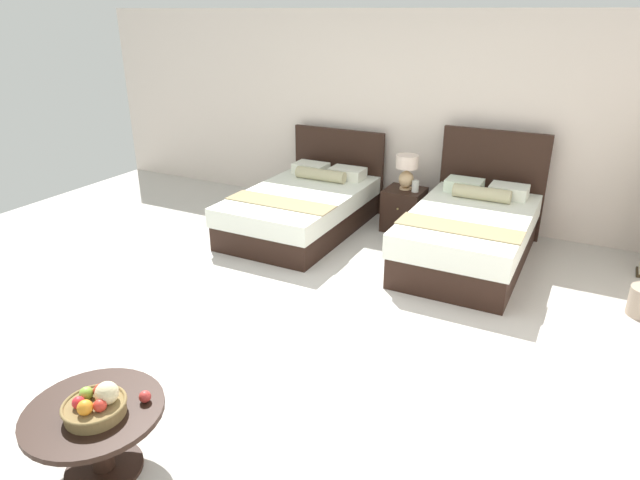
% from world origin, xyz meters
% --- Properties ---
extents(ground_plane, '(9.93, 10.01, 0.02)m').
position_xyz_m(ground_plane, '(0.00, 0.00, -0.01)').
color(ground_plane, beige).
extents(wall_back, '(9.93, 0.12, 2.58)m').
position_xyz_m(wall_back, '(0.00, 3.21, 1.29)').
color(wall_back, silver).
rests_on(wall_back, ground).
extents(bed_near_window, '(1.31, 2.14, 1.09)m').
position_xyz_m(bed_near_window, '(-1.03, 2.04, 0.29)').
color(bed_near_window, black).
rests_on(bed_near_window, ground).
extents(bed_near_corner, '(1.24, 2.04, 1.28)m').
position_xyz_m(bed_near_corner, '(1.03, 2.04, 0.33)').
color(bed_near_corner, black).
rests_on(bed_near_corner, ground).
extents(nightstand, '(0.47, 0.47, 0.52)m').
position_xyz_m(nightstand, '(0.08, 2.61, 0.26)').
color(nightstand, black).
rests_on(nightstand, ground).
extents(table_lamp, '(0.27, 0.27, 0.42)m').
position_xyz_m(table_lamp, '(0.08, 2.63, 0.78)').
color(table_lamp, tan).
rests_on(table_lamp, nightstand).
extents(vase, '(0.08, 0.08, 0.14)m').
position_xyz_m(vase, '(0.22, 2.57, 0.59)').
color(vase, silver).
rests_on(vase, nightstand).
extents(coffee_table, '(0.80, 0.80, 0.45)m').
position_xyz_m(coffee_table, '(-0.18, -1.99, 0.33)').
color(coffee_table, black).
rests_on(coffee_table, ground).
extents(fruit_bowl, '(0.36, 0.36, 0.20)m').
position_xyz_m(fruit_bowl, '(-0.12, -2.01, 0.52)').
color(fruit_bowl, olive).
rests_on(fruit_bowl, coffee_table).
extents(loose_apple, '(0.07, 0.07, 0.07)m').
position_xyz_m(loose_apple, '(0.04, -1.80, 0.49)').
color(loose_apple, '#B7332F').
rests_on(loose_apple, coffee_table).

